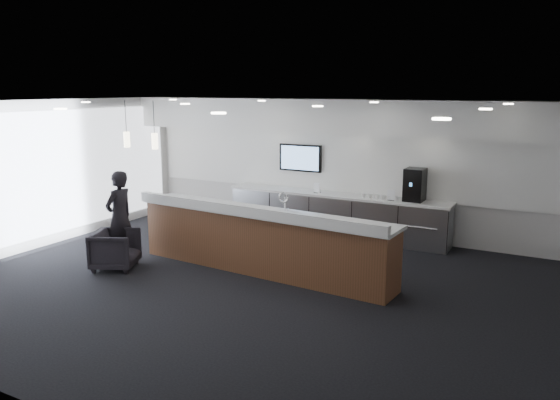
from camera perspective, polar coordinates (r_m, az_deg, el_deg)
The scene contains 24 objects.
ground at distance 9.16m, azimuth -3.24°, elevation -9.03°, with size 10.00×10.00×0.00m, color black.
ceiling at distance 8.57m, azimuth -3.47°, elevation 10.09°, with size 10.00×8.00×0.02m, color black.
back_wall at distance 12.27m, azimuth 6.52°, elevation 3.47°, with size 10.00×0.02×3.00m, color silver.
left_wall at distance 12.11m, azimuth -23.95°, elevation 2.43°, with size 0.02×8.00×3.00m, color silver.
soffit_bulkhead at distance 11.75m, azimuth 5.82°, elevation 8.76°, with size 10.00×0.90×0.70m, color white.
alcove_panel at distance 12.23m, azimuth 6.48°, elevation 3.92°, with size 9.80×0.06×1.40m, color white.
window_blinds_wall at distance 12.08m, azimuth -23.83°, elevation 2.41°, with size 0.04×7.36×2.55m, color silver.
back_credenza at distance 12.13m, azimuth 5.77°, elevation -1.52°, with size 5.06×0.66×0.95m.
wall_tv at distance 12.57m, azimuth 2.14°, elevation 4.42°, with size 1.05×0.08×0.62m.
pendant_left at distance 10.68m, azimuth -12.19°, elevation 6.12°, with size 0.12×0.12×0.30m, color #FFF2C6.
pendant_right at distance 11.15m, azimuth -14.94°, elevation 6.21°, with size 0.12×0.12×0.30m, color #FFF2C6.
ceiling_can_lights at distance 8.57m, azimuth -3.47°, elevation 9.89°, with size 7.00×5.00×0.02m, color white, non-canonical shape.
service_counter at distance 9.71m, azimuth -1.93°, elevation -4.22°, with size 5.07×1.18×1.49m.
coffee_machine at distance 11.49m, azimuth 13.91°, elevation 1.55°, with size 0.39×0.52×0.67m.
info_sign_left at distance 12.07m, azimuth 3.87°, elevation 1.24°, with size 0.15×0.02×0.21m, color white.
info_sign_right at distance 11.46m, azimuth 11.54°, elevation 0.49°, with size 0.17×0.02×0.22m, color white.
armchair at distance 10.37m, azimuth -16.82°, elevation -4.98°, with size 0.75×0.77×0.70m, color black.
lounge_guest at distance 10.67m, azimuth -16.42°, elevation -1.66°, with size 0.63×0.41×1.73m, color black.
cup_0 at distance 11.47m, azimuth 12.04°, elevation 0.17°, with size 0.10×0.10×0.10m, color white.
cup_1 at distance 11.51m, azimuth 11.37°, elevation 0.23°, with size 0.10×0.10×0.10m, color white.
cup_2 at distance 11.55m, azimuth 10.71°, elevation 0.30°, with size 0.10×0.10×0.10m, color white.
cup_3 at distance 11.60m, azimuth 10.05°, elevation 0.37°, with size 0.10×0.10×0.10m, color white.
cup_4 at distance 11.64m, azimuth 9.40°, elevation 0.43°, with size 0.10×0.10×0.10m, color white.
cup_5 at distance 11.68m, azimuth 8.75°, elevation 0.50°, with size 0.10×0.10×0.10m, color white.
Camera 1 is at (4.52, -7.28, 3.23)m, focal length 35.00 mm.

